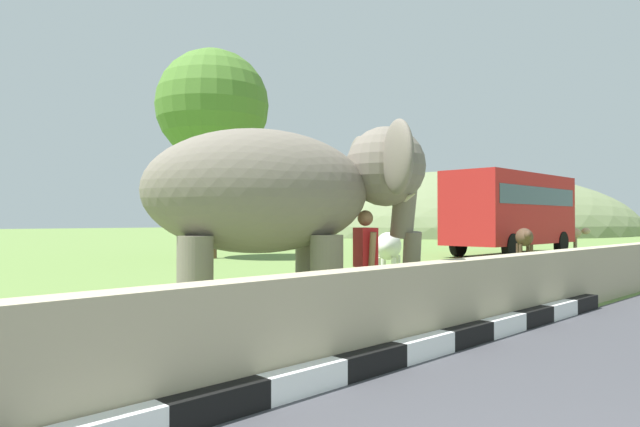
# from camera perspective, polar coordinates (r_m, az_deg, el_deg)

# --- Properties ---
(striped_curb) EXTENTS (16.20, 0.20, 0.24)m
(striped_curb) POSITION_cam_1_polar(r_m,az_deg,el_deg) (4.28, -15.78, -19.54)
(striped_curb) COLOR white
(striped_curb) RESTS_ON ground_plane
(barrier_parapet) EXTENTS (28.00, 0.36, 1.00)m
(barrier_parapet) POSITION_cam_1_polar(r_m,az_deg,el_deg) (5.87, 3.59, -10.57)
(barrier_parapet) COLOR tan
(barrier_parapet) RESTS_ON ground_plane
(elephant) EXTENTS (3.95, 3.44, 2.87)m
(elephant) POSITION_cam_1_polar(r_m,az_deg,el_deg) (7.76, -3.66, 1.94)
(elephant) COLOR #72685C
(elephant) RESTS_ON ground_plane
(person_handler) EXTENTS (0.40, 0.64, 1.66)m
(person_handler) POSITION_cam_1_polar(r_m,az_deg,el_deg) (8.21, 4.64, -4.75)
(person_handler) COLOR navy
(person_handler) RESTS_ON ground_plane
(bus_red) EXTENTS (7.97, 2.70, 3.50)m
(bus_red) POSITION_cam_1_polar(r_m,az_deg,el_deg) (25.91, 18.91, 0.59)
(bus_red) COLOR #B21E1E
(bus_red) RESTS_ON ground_plane
(cow_near) EXTENTS (1.83, 1.34, 1.23)m
(cow_near) POSITION_cam_1_polar(r_m,az_deg,el_deg) (13.51, 6.99, -3.40)
(cow_near) COLOR beige
(cow_near) RESTS_ON ground_plane
(cow_mid) EXTENTS (1.82, 1.38, 1.23)m
(cow_mid) POSITION_cam_1_polar(r_m,az_deg,el_deg) (21.72, 20.07, -2.34)
(cow_mid) COLOR #473323
(cow_mid) RESTS_ON ground_plane
(cow_far) EXTENTS (1.30, 1.85, 1.23)m
(cow_far) POSITION_cam_1_polar(r_m,az_deg,el_deg) (29.81, 23.75, -1.87)
(cow_far) COLOR tan
(cow_far) RESTS_ON ground_plane
(tree_distant) EXTENTS (4.47, 4.47, 8.31)m
(tree_distant) POSITION_cam_1_polar(r_m,az_deg,el_deg) (23.12, -10.87, 10.64)
(tree_distant) COLOR brown
(tree_distant) RESTS_ON ground_plane
(hill_east) EXTENTS (46.70, 37.36, 14.05)m
(hill_east) POSITION_cam_1_polar(r_m,az_deg,el_deg) (67.16, 13.90, -1.98)
(hill_east) COLOR #6D7C52
(hill_east) RESTS_ON ground_plane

